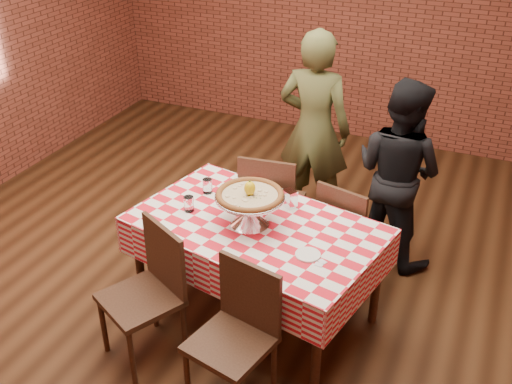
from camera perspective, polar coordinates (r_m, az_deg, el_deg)
ground at (r=4.74m, az=-2.34°, el=-8.14°), size 6.00×6.00×0.00m
back_wall at (r=6.73m, az=8.94°, el=16.89°), size 5.50×0.00×5.50m
table at (r=4.20m, az=-0.00°, el=-7.40°), size 1.77×1.28×0.75m
tablecloth at (r=4.05m, az=-0.00°, el=-4.64°), size 1.81×1.32×0.28m
pizza_stand at (r=3.92m, az=-0.58°, el=-1.72°), size 0.56×0.56×0.21m
pizza at (r=3.87m, az=-0.59°, el=-0.33°), size 0.53×0.53×0.03m
lemon at (r=3.84m, az=-0.59°, el=0.36°), size 0.09×0.09×0.09m
water_glass_left at (r=4.11m, az=-6.37°, el=-1.12°), size 0.08×0.08×0.11m
water_glass_right at (r=4.32m, az=-4.61°, el=0.57°), size 0.08×0.08×0.11m
side_plate at (r=3.69m, az=4.93°, el=-5.93°), size 0.18×0.18×0.01m
sweetener_packet_a at (r=3.62m, az=5.96°, el=-6.84°), size 0.05×0.04×0.00m
sweetener_packet_b at (r=3.65m, az=6.30°, el=-6.58°), size 0.06×0.05×0.00m
condiment_caddy at (r=4.13m, az=3.21°, el=-0.63°), size 0.11×0.11×0.13m
chair_near_left at (r=3.89m, az=-10.91°, el=-9.88°), size 0.59×0.59×0.92m
chair_near_right at (r=3.54m, az=-2.46°, el=-14.17°), size 0.51×0.51×0.90m
chair_far_left at (r=4.80m, az=1.62°, el=-0.91°), size 0.49×0.49×0.92m
chair_far_right at (r=4.53m, az=8.94°, el=-3.73°), size 0.48×0.48×0.88m
diner_olive at (r=5.11m, az=5.52°, el=5.89°), size 0.63×0.41×1.71m
diner_black at (r=4.74m, az=13.27°, el=1.78°), size 0.89×0.81×1.50m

